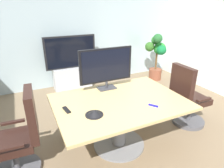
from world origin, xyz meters
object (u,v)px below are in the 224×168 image
tv_monitor (106,66)px  wall_display_unit (72,72)px  office_chair_right (187,101)px  remote_control (66,110)px  conference_phone (94,113)px  potted_plant (157,54)px  office_chair_left (21,141)px  conference_table (120,112)px

tv_monitor → wall_display_unit: bearing=92.2°
office_chair_right → remote_control: (-2.03, 0.03, 0.31)m
office_chair_right → conference_phone: bearing=97.9°
office_chair_right → potted_plant: potted_plant is taller
remote_control → office_chair_right: bearing=-9.4°
wall_display_unit → conference_phone: wall_display_unit is taller
tv_monitor → remote_control: bearing=-149.9°
tv_monitor → office_chair_right: bearing=-19.2°
office_chair_right → remote_control: bearing=90.0°
office_chair_right → conference_phone: size_ratio=4.95×
office_chair_left → conference_phone: size_ratio=4.95×
potted_plant → office_chair_left: bearing=-150.5°
tv_monitor → conference_phone: 0.88m
wall_display_unit → potted_plant: wall_display_unit is taller
office_chair_right → office_chair_left: bearing=89.3°
office_chair_right → wall_display_unit: size_ratio=0.83×
office_chair_left → remote_control: size_ratio=6.41×
office_chair_right → potted_plant: size_ratio=0.85×
potted_plant → remote_control: 3.55m
remote_control → office_chair_left: bearing=167.8°
remote_control → wall_display_unit: bearing=65.8°
conference_phone → office_chair_left: bearing=161.5°
conference_table → office_chair_right: size_ratio=1.62×
tv_monitor → potted_plant: 2.73m
conference_table → office_chair_right: office_chair_right is taller
tv_monitor → potted_plant: size_ratio=0.66×
wall_display_unit → conference_table: bearing=-88.3°
conference_table → remote_control: 0.76m
office_chair_left → potted_plant: size_ratio=0.85×
office_chair_left → tv_monitor: size_ratio=1.30×
conference_phone → remote_control: size_ratio=1.29×
potted_plant → conference_phone: (-2.64, -2.26, 0.06)m
office_chair_left → office_chair_right: 2.61m
office_chair_right → tv_monitor: 1.52m
conference_table → potted_plant: bearing=43.1°
office_chair_right → conference_phone: (-1.76, -0.22, 0.33)m
wall_display_unit → office_chair_right: bearing=-60.1°
potted_plant → remote_control: (-2.92, -2.02, 0.04)m
tv_monitor → potted_plant: tv_monitor is taller
conference_table → potted_plant: potted_plant is taller
wall_display_unit → potted_plant: size_ratio=1.03×
office_chair_left → office_chair_right: (2.61, -0.06, 0.00)m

